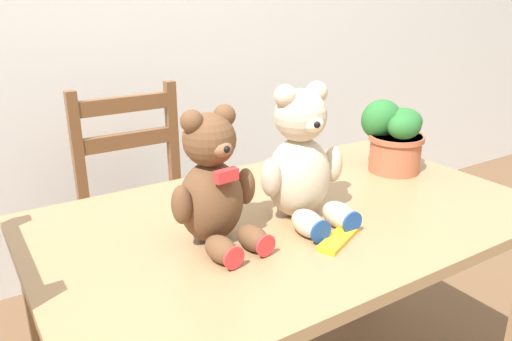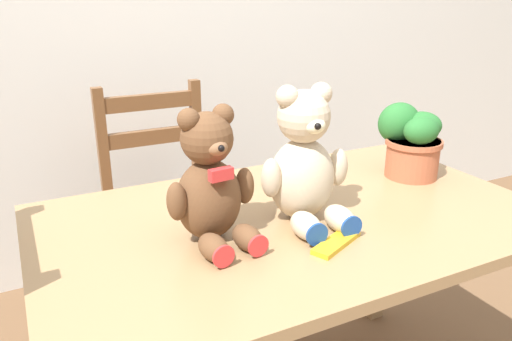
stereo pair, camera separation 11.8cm
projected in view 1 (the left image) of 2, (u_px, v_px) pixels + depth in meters
The scene contains 6 objects.
dining_table at pixel (291, 248), 1.34m from camera, with size 1.31×0.79×0.73m.
wooden_chair_behind at pixel (144, 211), 1.96m from camera, with size 0.43×0.40×0.94m.
teddy_bear_left at pixel (214, 187), 1.12m from camera, with size 0.22×0.23×0.32m.
teddy_bear_right at pixel (302, 162), 1.24m from camera, with size 0.24×0.24×0.34m.
potted_plant at pixel (394, 135), 1.59m from camera, with size 0.18×0.20×0.23m.
chocolate_bar at pixel (338, 239), 1.16m from camera, with size 0.15×0.05×0.01m, color gold.
Camera 1 is at (-0.72, -0.56, 1.27)m, focal length 35.00 mm.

